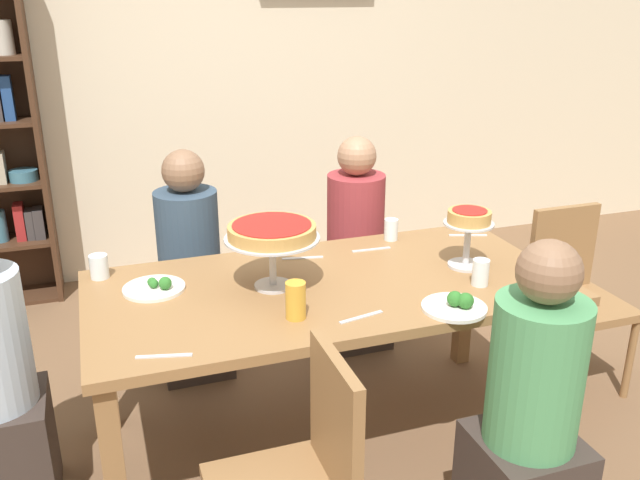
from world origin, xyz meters
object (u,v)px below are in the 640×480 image
Objects in this scene: water_glass_clear_spare at (99,267)px; deep_dish_pizza_stand at (272,234)px; dining_table at (328,302)px; chair_near_left at (300,477)px; cutlery_spare_fork at (361,317)px; diner_far_left at (191,281)px; personal_pizza_stand at (469,224)px; salad_plate_far_diner at (155,287)px; water_glass_clear_far at (391,229)px; water_glass_clear_near at (481,272)px; diner_near_right at (529,428)px; salad_plate_near_diner at (457,304)px; cutlery_knife_far at (303,258)px; diner_far_right at (355,258)px; cutlery_knife_near at (164,356)px; cutlery_fork_near at (371,250)px; cutlery_fork_far at (468,235)px; beer_glass_amber_short at (296,300)px; chair_head_east at (573,289)px; beer_glass_amber_tall at (533,279)px.

deep_dish_pizza_stand is at bearing -26.26° from water_glass_clear_spare.
chair_near_left is (-0.36, -0.76, -0.17)m from dining_table.
cutlery_spare_fork is (0.37, 0.44, 0.26)m from chair_near_left.
diner_far_left is 1.39m from personal_pizza_stand.
salad_plate_far_diner is 1.13m from water_glass_clear_far.
water_glass_clear_near is at bearing -20.22° from dining_table.
salad_plate_near_diner is at bearing 7.61° from diner_near_right.
cutlery_spare_fork is (0.23, -0.36, -0.22)m from deep_dish_pizza_stand.
salad_plate_far_diner is at bearing 22.69° from cutlery_knife_far.
diner_far_right is 4.59× the size of personal_pizza_stand.
cutlery_spare_fork is at bearing -20.93° from diner_far_right.
water_glass_clear_spare reaches higher than dining_table.
deep_dish_pizza_stand is (-0.22, 0.04, 0.30)m from dining_table.
diner_far_right reaches higher than cutlery_knife_far.
cutlery_knife_near is (-1.30, -0.34, -0.19)m from personal_pizza_stand.
water_glass_clear_near is 0.59× the size of cutlery_knife_near.
salad_plate_near_diner is 1.06m from cutlery_knife_near.
dining_table is 10.49× the size of cutlery_fork_near.
water_glass_clear_far is at bearing 83.97° from salad_plate_near_diner.
cutlery_knife_far is (-0.45, -0.49, 0.25)m from diner_far_right.
dining_table is at bearing 39.40° from cutlery_fork_far.
salad_plate_near_diner is at bearing -12.86° from beer_glass_amber_short.
salad_plate_far_diner is at bearing 24.58° from cutlery_fork_far.
beer_glass_amber_short reaches higher than salad_plate_near_diner.
personal_pizza_stand is 2.50× the size of water_glass_clear_far.
diner_near_right is 0.67m from cutlery_spare_fork.
salad_plate_near_diner is (0.72, 0.38, 0.28)m from chair_near_left.
beer_glass_amber_tall is at bearing 37.23° from chair_head_east.
diner_near_right is at bearing 99.08° from cutlery_fork_near.
diner_far_right is 0.87m from diner_far_left.
deep_dish_pizza_stand is 2.06× the size of cutlery_fork_far.
deep_dish_pizza_stand reaches higher than salad_plate_far_diner.
water_glass_clear_spare is at bearing 6.65° from cutlery_knife_far.
diner_near_right is at bearing -52.33° from deep_dish_pizza_stand.
deep_dish_pizza_stand is (-0.65, -0.74, 0.47)m from diner_far_right.
dining_table is 0.80m from beer_glass_amber_tall.
cutlery_spare_fork is at bearing 17.57° from chair_head_east.
dining_table is 1.64× the size of diner_far_right.
diner_far_left is 0.66m from water_glass_clear_spare.
beer_glass_amber_short is at bearing 172.78° from beer_glass_amber_tall.
chair_head_east is 6.46× the size of beer_glass_amber_tall.
water_glass_clear_near reaches higher than cutlery_fork_far.
chair_head_east is 1.84m from chair_near_left.
cutlery_spare_fork is at bearing 41.41° from diner_near_right.
cutlery_knife_near reaches higher than dining_table.
water_glass_clear_spare is at bearing -45.35° from diner_far_left.
deep_dish_pizza_stand is 0.84m from water_glass_clear_near.
salad_plate_far_diner is at bearing -19.66° from diner_far_left.
deep_dish_pizza_stand reaches higher than beer_glass_amber_short.
diner_near_right is 1.57m from diner_far_right.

